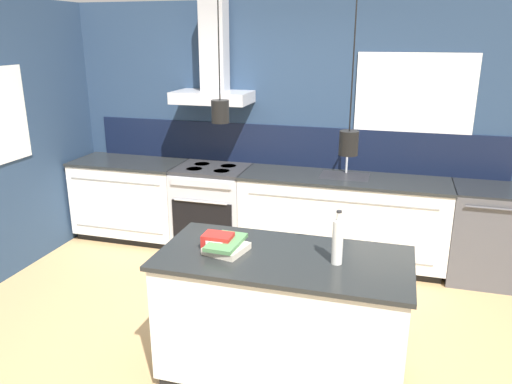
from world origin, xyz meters
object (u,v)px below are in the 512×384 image
(book_stack, at_px, (226,246))
(red_supply_box, at_px, (218,241))
(dishwasher, at_px, (484,234))
(bottle_on_island, at_px, (338,241))
(oven_range, at_px, (213,207))

(book_stack, relative_size, red_supply_box, 1.74)
(dishwasher, relative_size, bottle_on_island, 2.63)
(red_supply_box, bearing_deg, dishwasher, 45.35)
(bottle_on_island, bearing_deg, dishwasher, 59.65)
(dishwasher, xyz_separation_m, red_supply_box, (-1.95, -1.97, 0.50))
(oven_range, height_order, red_supply_box, red_supply_box)
(oven_range, height_order, book_stack, book_stack)
(oven_range, bearing_deg, bottle_on_island, -51.35)
(bottle_on_island, height_order, red_supply_box, bottle_on_island)
(dishwasher, bearing_deg, oven_range, -179.91)
(bottle_on_island, xyz_separation_m, book_stack, (-0.71, -0.02, -0.11))
(oven_range, distance_m, book_stack, 2.23)
(bottle_on_island, bearing_deg, oven_range, 128.65)
(oven_range, distance_m, red_supply_box, 2.18)
(oven_range, relative_size, bottle_on_island, 2.63)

